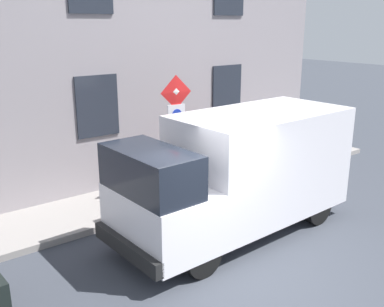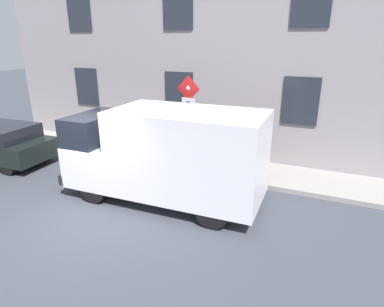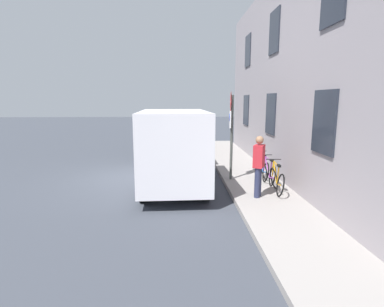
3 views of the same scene
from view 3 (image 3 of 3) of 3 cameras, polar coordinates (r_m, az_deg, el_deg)
The scene contains 10 objects.
ground_plane at distance 11.72m, azimuth -10.61°, elevation -4.12°, with size 80.00×80.00×0.00m, color #393D46.
sidewalk_slab at distance 11.83m, azimuth 9.73°, elevation -3.60°, with size 1.92×17.39×0.14m, color gray.
building_facade at distance 11.88m, azimuth 16.59°, elevation 13.45°, with size 0.75×15.39×7.24m.
sign_post_stacked at distance 10.27m, azimuth 7.29°, elevation 5.77°, with size 0.18×0.56×2.88m.
delivery_van at distance 9.97m, azimuth -3.46°, elevation 1.38°, with size 2.16×5.39×2.50m.
parked_hatchback at distance 16.80m, azimuth -2.49°, elevation 2.87°, with size 1.97×4.09×1.38m.
bicycle_orange at distance 9.40m, azimuth 15.52°, elevation -4.63°, with size 0.46×1.72×0.89m.
bicycle_purple at distance 10.12m, azimuth 14.19°, elevation -3.53°, with size 0.46×1.71×0.89m.
bicycle_blue at distance 10.85m, azimuth 13.04°, elevation -2.58°, with size 0.46×1.71×0.89m.
pedestrian at distance 8.62m, azimuth 12.41°, elevation -1.99°, with size 0.41×0.47×1.72m.
Camera 3 is at (1.69, -11.24, 2.84)m, focal length 28.41 mm.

